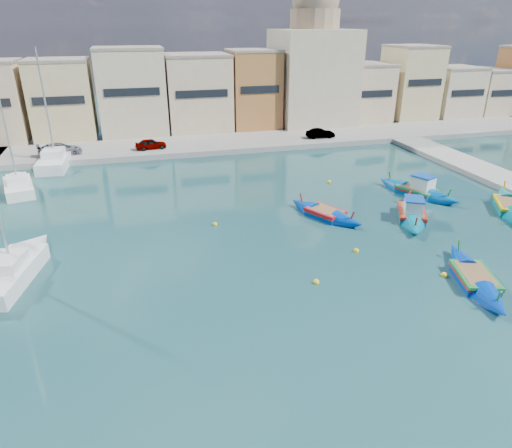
{
  "coord_description": "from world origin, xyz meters",
  "views": [
    {
      "loc": [
        -14.34,
        -20.23,
        13.49
      ],
      "look_at": [
        -7.18,
        6.0,
        1.4
      ],
      "focal_mm": 32.0,
      "sensor_mm": 36.0,
      "label": 1
    }
  ],
  "objects": [
    {
      "name": "parked_cars",
      "position": [
        -12.56,
        30.5,
        1.2
      ],
      "size": [
        33.49,
        2.58,
        1.26
      ],
      "color": "#4C1919",
      "rests_on": "north_quay"
    },
    {
      "name": "luzzu_blue_cabin",
      "position": [
        8.44,
        11.27,
        0.34
      ],
      "size": [
        4.93,
        8.04,
        2.81
      ],
      "color": "#0058AA",
      "rests_on": "ground"
    },
    {
      "name": "church_block",
      "position": [
        10.0,
        40.0,
        8.41
      ],
      "size": [
        10.0,
        10.0,
        19.1
      ],
      "color": "#C2B191",
      "rests_on": "ground"
    },
    {
      "name": "mooring_buoys",
      "position": [
        0.33,
        4.89,
        0.08
      ],
      "size": [
        22.77,
        17.59,
        0.36
      ],
      "color": "yellow",
      "rests_on": "ground"
    },
    {
      "name": "north_quay",
      "position": [
        0.0,
        32.0,
        0.3
      ],
      "size": [
        80.0,
        8.0,
        0.6
      ],
      "primitive_type": "cube",
      "color": "gray",
      "rests_on": "ground"
    },
    {
      "name": "ground",
      "position": [
        0.0,
        0.0,
        0.0
      ],
      "size": [
        160.0,
        160.0,
        0.0
      ],
      "primitive_type": "plane",
      "color": "#14353C",
      "rests_on": "ground"
    },
    {
      "name": "luzzu_blue_south",
      "position": [
        3.35,
        -2.1,
        0.24
      ],
      "size": [
        4.19,
        8.06,
        2.28
      ],
      "color": "#0035AC",
      "rests_on": "ground"
    },
    {
      "name": "yacht_north",
      "position": [
        -22.06,
        30.1,
        0.49
      ],
      "size": [
        3.2,
        9.37,
        12.32
      ],
      "color": "white",
      "rests_on": "ground"
    },
    {
      "name": "north_townhouses",
      "position": [
        6.68,
        39.36,
        5.0
      ],
      "size": [
        83.2,
        7.87,
        10.19
      ],
      "color": "#C9AE8B",
      "rests_on": "ground"
    },
    {
      "name": "luzzu_cyan_mid",
      "position": [
        13.43,
        6.27,
        0.27
      ],
      "size": [
        6.14,
        8.38,
        2.53
      ],
      "color": "#008197",
      "rests_on": "ground"
    },
    {
      "name": "luzzu_green",
      "position": [
        -1.0,
        8.89,
        0.23
      ],
      "size": [
        4.73,
        6.86,
        2.15
      ],
      "color": "#003AA7",
      "rests_on": "ground"
    },
    {
      "name": "yacht_mid",
      "position": [
        -21.48,
        6.67,
        0.42
      ],
      "size": [
        4.08,
        8.84,
        10.78
      ],
      "color": "white",
      "rests_on": "ground"
    },
    {
      "name": "luzzu_turquoise_cabin",
      "position": [
        5.21,
        7.06,
        0.32
      ],
      "size": [
        5.53,
        8.15,
        2.66
      ],
      "color": "#007998",
      "rests_on": "ground"
    },
    {
      "name": "yacht_midnorth",
      "position": [
        -24.6,
        22.3,
        0.41
      ],
      "size": [
        3.79,
        7.52,
        10.24
      ],
      "color": "white",
      "rests_on": "ground"
    }
  ]
}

